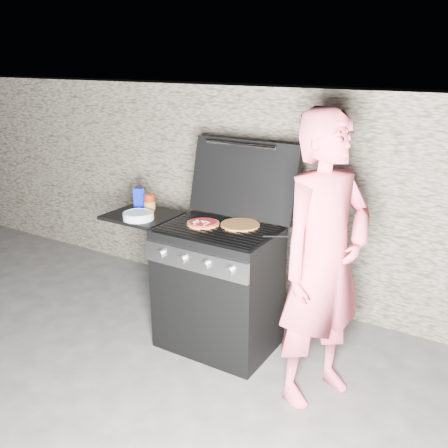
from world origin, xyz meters
The scene contains 10 objects.
ground centered at (0.00, 0.00, 0.00)m, with size 50.00×50.00×0.00m, color #403E3D.
stone_wall centered at (0.00, 1.05, 0.90)m, with size 8.00×0.35×1.80m, color gray.
gas_grill centered at (-0.25, 0.00, 0.46)m, with size 1.34×0.79×0.91m, color black, non-canonical shape.
pizza_topped centered at (-0.13, 0.01, 0.92)m, with size 0.23×0.23×0.03m, color #E4AF74, non-canonical shape.
pizza_plain centered at (0.11, 0.12, 0.92)m, with size 0.27×0.27×0.01m, color #C4763A.
sauce_jar centered at (-0.67, 0.09, 0.97)m, with size 0.08×0.08×0.13m, color maroon.
blue_carton centered at (-0.78, 0.09, 0.99)m, with size 0.08×0.04×0.17m, color #0D22C0.
plate_stack centered at (-0.61, -0.11, 0.93)m, with size 0.22×0.22×0.05m, color silver.
person centered at (0.82, -0.14, 0.89)m, with size 0.65×0.43×1.78m, color #EA5469.
tongs centered at (0.56, 0.00, 0.95)m, with size 0.01×0.01×0.42m, color black.
Camera 1 is at (1.71, -2.73, 2.04)m, focal length 40.00 mm.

